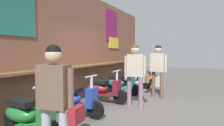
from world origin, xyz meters
The scene contains 12 objects.
ground_plane centered at (0.00, 0.00, 0.00)m, with size 29.03×29.03×0.00m, color #56544F.
market_stall_facade centered at (0.00, 2.02, 1.71)m, with size 10.37×0.61×3.42m.
scooter_green centered at (-2.59, 1.08, 0.39)m, with size 0.48×1.40×0.97m.
scooter_blue centered at (-1.29, 1.08, 0.39)m, with size 0.46×1.40×0.97m.
scooter_maroon centered at (0.05, 1.08, 0.39)m, with size 0.46×1.40×0.97m.
scooter_teal centered at (1.26, 1.08, 0.39)m, with size 0.47×1.40×0.97m.
scooter_silver centered at (2.65, 1.08, 0.39)m, with size 0.46×1.40×0.97m.
scooter_orange centered at (3.96, 1.08, 0.39)m, with size 0.50×1.40×0.97m.
shopper_with_handbag centered at (1.37, -0.25, 1.06)m, with size 0.26×0.67×1.72m.
shopper_browsing centered at (-0.02, 0.01, 1.04)m, with size 0.42×0.66×1.70m.
shopper_passing centered at (-3.03, 0.00, 0.95)m, with size 0.33×0.64×1.58m.
merchandise_crate centered at (3.47, 0.12, 0.20)m, with size 0.42×0.34×0.40m, color #B2A899.
Camera 1 is at (-4.81, -1.69, 1.48)m, focal length 30.36 mm.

